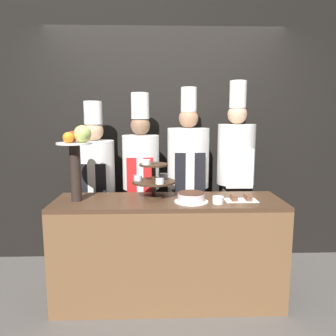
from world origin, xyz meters
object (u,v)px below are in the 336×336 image
Objects in this scene: tiered_stand at (153,178)px; fruit_pedestal at (77,152)px; cake_square_tray at (241,199)px; cake_round at (191,197)px; chef_center_right at (188,175)px; chef_center_left at (141,177)px; chef_left at (95,182)px; chef_right at (236,171)px; cup_white at (218,200)px.

fruit_pedestal is (-0.61, -0.09, 0.24)m from tiered_stand.
fruit_pedestal reaches higher than cake_square_tray.
fruit_pedestal is 2.34× the size of cake_square_tray.
chef_center_right is (0.03, 0.65, 0.07)m from cake_round.
tiered_stand reaches higher than cake_round.
tiered_stand is 1.40× the size of cake_square_tray.
cake_round is 0.41m from cake_square_tray.
chef_center_left reaches higher than cake_round.
tiered_stand is 0.60× the size of fruit_pedestal.
cake_square_tray is at bearing -25.56° from chef_left.
chef_center_right is at bearing -0.00° from chef_left.
cake_round is at bearing -4.20° from fruit_pedestal.
chef_center_right is at bearing -179.99° from chef_right.
chef_left reaches higher than cup_white.
chef_center_left is (-0.13, 0.49, -0.08)m from tiered_stand.
chef_left reaches higher than cake_square_tray.
chef_center_right is at bearing 103.81° from cup_white.
tiered_stand is 1.34× the size of cake_round.
chef_left is at bearing -180.00° from chef_right.
chef_left is at bearing -179.99° from chef_center_left.
chef_center_right reaches higher than cake_round.
fruit_pedestal is 0.82m from chef_center_left.
cake_square_tray is 1.44m from chef_left.
chef_right reaches higher than fruit_pedestal.
chef_right reaches higher than cup_white.
cake_square_tray is (0.20, 0.08, -0.01)m from cup_white.
chef_left is 0.92m from chef_center_right.
cake_square_tray is (0.72, -0.13, -0.15)m from tiered_stand.
chef_left is at bearing 180.00° from chef_center_right.
chef_right is (0.10, 0.62, 0.13)m from cake_square_tray.
chef_center_left reaches higher than fruit_pedestal.
cake_round is 0.78m from chef_center_left.
cake_round is (0.92, -0.07, -0.37)m from fruit_pedestal.
chef_center_left is at bearing 143.71° from cake_square_tray.
cake_square_tray is at bearing -99.12° from chef_right.
chef_center_left is (0.45, 0.00, 0.05)m from chef_left.
chef_left is (-0.58, 0.49, -0.13)m from tiered_stand.
chef_center_right is (0.95, 0.58, -0.30)m from fruit_pedestal.
fruit_pedestal is 0.69m from chef_left.
fruit_pedestal is 0.33× the size of chef_center_right.
fruit_pedestal is at bearing -148.54° from chef_center_right.
chef_center_right is (-0.38, 0.62, 0.08)m from cake_square_tray.
cake_square_tray is at bearing -58.74° from chef_center_right.
fruit_pedestal reaches higher than cup_white.
chef_left is 1.40m from chef_right.
cake_round is 0.14× the size of chef_right.
chef_center_left is 0.47m from chef_center_right.
tiered_stand is 0.21× the size of chef_left.
fruit_pedestal is 0.34× the size of chef_center_left.
chef_center_right reaches higher than chef_center_left.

